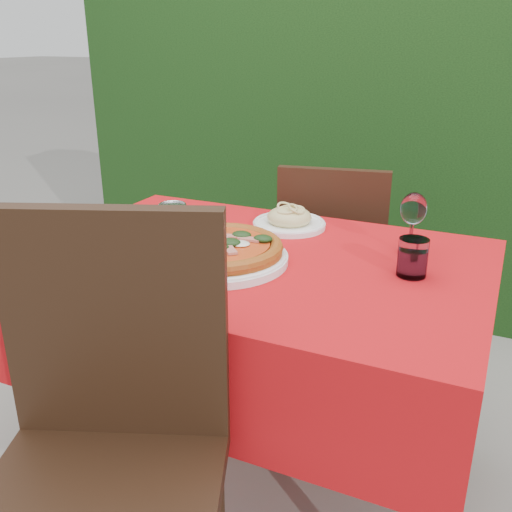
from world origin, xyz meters
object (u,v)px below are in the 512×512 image
at_px(chair_far, 332,259).
at_px(wine_glass, 413,211).
at_px(water_glass, 412,259).
at_px(pasta_plate, 289,220).
at_px(chair_near, 108,435).
at_px(pizza_plate, 218,251).
at_px(steel_ramekin, 173,209).
at_px(fork, 163,244).

bearing_deg(chair_far, wine_glass, 116.92).
bearing_deg(water_glass, pasta_plate, 151.02).
relative_size(chair_near, pizza_plate, 2.67).
bearing_deg(steel_ramekin, pizza_plate, -42.70).
relative_size(chair_far, water_glass, 8.87).
bearing_deg(pizza_plate, chair_near, -85.86).
bearing_deg(fork, pasta_plate, 41.02).
distance_m(chair_near, steel_ramekin, 0.98).
bearing_deg(fork, pizza_plate, -21.40).
relative_size(pasta_plate, fork, 1.35).
height_order(pasta_plate, fork, pasta_plate).
distance_m(chair_near, pasta_plate, 0.93).
xyz_separation_m(chair_near, pizza_plate, (-0.04, 0.55, 0.20)).
bearing_deg(pizza_plate, pasta_plate, 80.23).
xyz_separation_m(chair_far, water_glass, (0.39, -0.62, 0.29)).
xyz_separation_m(pizza_plate, wine_glass, (0.46, 0.28, 0.09)).
xyz_separation_m(chair_far, fork, (-0.31, -0.69, 0.24)).
xyz_separation_m(water_glass, steel_ramekin, (-0.85, 0.21, -0.03)).
relative_size(chair_far, wine_glass, 4.98).
height_order(chair_near, water_glass, chair_near).
xyz_separation_m(wine_glass, fork, (-0.67, -0.23, -0.12)).
relative_size(water_glass, wine_glass, 0.56).
bearing_deg(water_glass, chair_near, -124.00).
bearing_deg(steel_ramekin, chair_near, -65.69).
bearing_deg(pasta_plate, water_glass, -28.98).
distance_m(water_glass, steel_ramekin, 0.87).
xyz_separation_m(pizza_plate, fork, (-0.21, 0.06, -0.03)).
xyz_separation_m(pasta_plate, wine_glass, (0.40, -0.08, 0.10)).
bearing_deg(chair_far, water_glass, 111.44).
height_order(chair_far, pasta_plate, chair_far).
bearing_deg(chair_near, water_glass, 34.33).
distance_m(pasta_plate, steel_ramekin, 0.42).
distance_m(water_glass, fork, 0.71).
bearing_deg(chair_far, chair_near, 76.32).
relative_size(wine_glass, steel_ramekin, 2.03).
bearing_deg(wine_glass, steel_ramekin, 176.63).
xyz_separation_m(chair_near, chair_far, (0.06, 1.29, -0.08)).
xyz_separation_m(pasta_plate, fork, (-0.28, -0.31, -0.02)).
height_order(pasta_plate, wine_glass, wine_glass).
bearing_deg(water_glass, steel_ramekin, 166.41).
height_order(pizza_plate, wine_glass, wine_glass).
bearing_deg(steel_ramekin, chair_far, 42.19).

